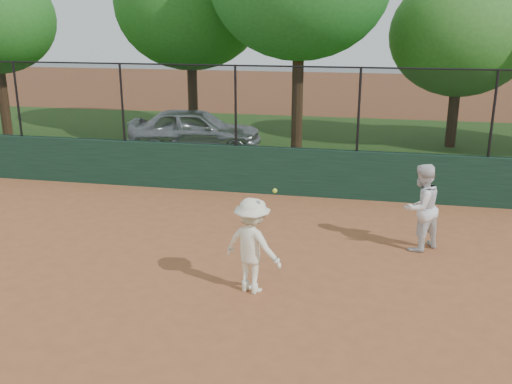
% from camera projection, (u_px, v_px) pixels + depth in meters
% --- Properties ---
extents(ground, '(80.00, 80.00, 0.00)m').
position_uv_depth(ground, '(178.00, 302.00, 8.97)').
color(ground, '#A05933').
rests_on(ground, ground).
extents(back_wall, '(26.00, 0.20, 1.20)m').
position_uv_depth(back_wall, '(255.00, 170.00, 14.41)').
color(back_wall, '#183525').
rests_on(back_wall, ground).
extents(grass_strip, '(36.00, 12.00, 0.01)m').
position_uv_depth(grass_strip, '(290.00, 144.00, 20.21)').
color(grass_strip, '#254E18').
rests_on(grass_strip, ground).
extents(parked_car, '(4.54, 2.33, 1.48)m').
position_uv_depth(parked_car, '(195.00, 130.00, 18.74)').
color(parked_car, '#B6BCC0').
rests_on(parked_car, ground).
extents(player_second, '(1.04, 1.03, 1.69)m').
position_uv_depth(player_second, '(421.00, 207.00, 10.78)').
color(player_second, white).
rests_on(player_second, ground).
extents(player_main, '(1.17, 0.92, 1.83)m').
position_uv_depth(player_main, '(252.00, 246.00, 9.12)').
color(player_main, white).
rests_on(player_main, ground).
extents(fence_assembly, '(26.00, 0.06, 2.00)m').
position_uv_depth(fence_assembly, '(254.00, 105.00, 13.94)').
color(fence_assembly, black).
rests_on(fence_assembly, back_wall).
extents(tree_1, '(5.52, 5.01, 7.18)m').
position_uv_depth(tree_1, '(190.00, 3.00, 20.46)').
color(tree_1, '#442D17').
rests_on(tree_1, ground).
extents(tree_3, '(4.64, 4.22, 5.74)m').
position_uv_depth(tree_3, '(461.00, 35.00, 18.68)').
color(tree_3, '#3B2613').
rests_on(tree_3, ground).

